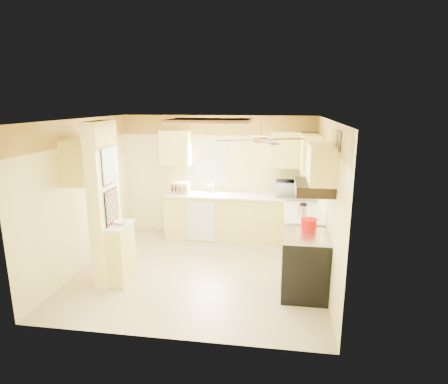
% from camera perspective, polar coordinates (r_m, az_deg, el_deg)
% --- Properties ---
extents(floor, '(4.00, 4.00, 0.00)m').
position_cam_1_polar(floor, '(6.46, -3.66, -11.80)').
color(floor, '#C6AE89').
rests_on(floor, ground).
extents(ceiling, '(4.00, 4.00, 0.00)m').
position_cam_1_polar(ceiling, '(5.84, -4.03, 10.95)').
color(ceiling, white).
rests_on(ceiling, wall_back).
extents(wall_back, '(4.00, 0.00, 4.00)m').
position_cam_1_polar(wall_back, '(7.85, -0.91, 2.45)').
color(wall_back, '#FFF09B').
rests_on(wall_back, floor).
extents(wall_front, '(4.00, 0.00, 4.00)m').
position_cam_1_polar(wall_front, '(4.28, -9.25, -7.34)').
color(wall_front, '#FFF09B').
rests_on(wall_front, floor).
extents(wall_left, '(0.00, 3.80, 3.80)m').
position_cam_1_polar(wall_left, '(6.74, -20.70, -0.31)').
color(wall_left, '#FFF09B').
rests_on(wall_left, floor).
extents(wall_right, '(0.00, 3.80, 3.80)m').
position_cam_1_polar(wall_right, '(5.95, 15.37, -1.68)').
color(wall_right, '#FFF09B').
rests_on(wall_right, floor).
extents(wallpaper_border, '(4.00, 0.02, 0.40)m').
position_cam_1_polar(wallpaper_border, '(7.70, -0.96, 10.12)').
color(wallpaper_border, '#FFC84B').
rests_on(wallpaper_border, wall_back).
extents(partition_column, '(0.20, 0.70, 2.50)m').
position_cam_1_polar(partition_column, '(5.97, -17.76, -1.79)').
color(partition_column, '#FFF09B').
rests_on(partition_column, floor).
extents(partition_ledge, '(0.25, 0.55, 0.90)m').
position_cam_1_polar(partition_ledge, '(6.13, -15.35, -9.12)').
color(partition_ledge, '#FFEC72').
rests_on(partition_ledge, floor).
extents(ledge_top, '(0.28, 0.58, 0.04)m').
position_cam_1_polar(ledge_top, '(5.97, -15.63, -4.95)').
color(ledge_top, white).
rests_on(ledge_top, partition_ledge).
extents(lower_cabinets_back, '(3.00, 0.60, 0.90)m').
position_cam_1_polar(lower_cabinets_back, '(7.70, 2.44, -3.94)').
color(lower_cabinets_back, '#FFEC72').
rests_on(lower_cabinets_back, floor).
extents(lower_cabinets_right, '(0.60, 1.40, 0.90)m').
position_cam_1_polar(lower_cabinets_right, '(6.73, 11.80, -6.85)').
color(lower_cabinets_right, '#FFEC72').
rests_on(lower_cabinets_right, floor).
extents(countertop_back, '(3.04, 0.64, 0.04)m').
position_cam_1_polar(countertop_back, '(7.56, 2.46, -0.56)').
color(countertop_back, white).
rests_on(countertop_back, lower_cabinets_back).
extents(countertop_right, '(0.64, 1.44, 0.04)m').
position_cam_1_polar(countertop_right, '(6.58, 11.91, -3.01)').
color(countertop_right, white).
rests_on(countertop_right, lower_cabinets_right).
extents(dishwasher_panel, '(0.58, 0.02, 0.80)m').
position_cam_1_polar(dishwasher_panel, '(7.52, -3.53, -4.53)').
color(dishwasher_panel, white).
rests_on(dishwasher_panel, lower_cabinets_back).
extents(window, '(0.92, 0.02, 1.02)m').
position_cam_1_polar(window, '(7.83, -2.74, 4.64)').
color(window, white).
rests_on(window, wall_back).
extents(upper_cab_back_left, '(0.60, 0.35, 0.70)m').
position_cam_1_polar(upper_cab_back_left, '(7.77, -7.37, 6.71)').
color(upper_cab_back_left, '#FFEC72').
rests_on(upper_cab_back_left, wall_back).
extents(upper_cab_back_right, '(0.90, 0.35, 0.70)m').
position_cam_1_polar(upper_cab_back_right, '(7.49, 10.71, 6.33)').
color(upper_cab_back_right, '#FFEC72').
rests_on(upper_cab_back_right, wall_back).
extents(upper_cab_right, '(0.35, 1.00, 0.70)m').
position_cam_1_polar(upper_cab_right, '(7.03, 13.09, 5.75)').
color(upper_cab_right, '#FFEC72').
rests_on(upper_cab_right, wall_right).
extents(upper_cab_left_wall, '(0.35, 0.75, 0.70)m').
position_cam_1_polar(upper_cab_left_wall, '(6.33, -20.85, 4.38)').
color(upper_cab_left_wall, '#FFEC72').
rests_on(upper_cab_left_wall, wall_left).
extents(upper_cab_over_stove, '(0.35, 0.76, 0.52)m').
position_cam_1_polar(upper_cab_over_stove, '(5.25, 14.62, 4.20)').
color(upper_cab_over_stove, '#FFEC72').
rests_on(upper_cab_over_stove, wall_right).
extents(stove, '(0.68, 0.77, 0.92)m').
position_cam_1_polar(stove, '(5.66, 12.12, -10.78)').
color(stove, black).
rests_on(stove, floor).
extents(range_hood, '(0.50, 0.76, 0.14)m').
position_cam_1_polar(range_hood, '(5.30, 13.50, 0.72)').
color(range_hood, black).
rests_on(range_hood, upper_cab_over_stove).
extents(poster_menu, '(0.02, 0.42, 0.57)m').
position_cam_1_polar(poster_menu, '(5.80, -17.19, 3.89)').
color(poster_menu, black).
rests_on(poster_menu, partition_column).
extents(poster_nashville, '(0.02, 0.42, 0.57)m').
position_cam_1_polar(poster_nashville, '(5.93, -16.76, -2.31)').
color(poster_nashville, black).
rests_on(poster_nashville, partition_column).
extents(ceiling_light_panel, '(1.35, 0.95, 0.06)m').
position_cam_1_polar(ceiling_light_panel, '(6.32, -2.13, 10.76)').
color(ceiling_light_panel, brown).
rests_on(ceiling_light_panel, ceiling).
extents(ceiling_fan, '(1.15, 1.15, 0.26)m').
position_cam_1_polar(ceiling_fan, '(5.03, 5.56, 8.05)').
color(ceiling_fan, gold).
rests_on(ceiling_fan, ceiling).
extents(vent_grate, '(0.02, 0.40, 0.25)m').
position_cam_1_polar(vent_grate, '(4.88, 17.11, 7.51)').
color(vent_grate, black).
rests_on(vent_grate, wall_right).
extents(microwave, '(0.55, 0.38, 0.31)m').
position_cam_1_polar(microwave, '(7.51, 10.01, 0.50)').
color(microwave, white).
rests_on(microwave, countertop_back).
extents(bowl, '(0.21, 0.21, 0.05)m').
position_cam_1_polar(bowl, '(5.96, -15.37, -4.49)').
color(bowl, white).
rests_on(bowl, ledge_top).
extents(dutch_oven, '(0.25, 0.25, 0.16)m').
position_cam_1_polar(dutch_oven, '(5.71, 12.78, -4.81)').
color(dutch_oven, red).
rests_on(dutch_oven, stove).
extents(kettle, '(0.17, 0.17, 0.25)m').
position_cam_1_polar(kettle, '(6.14, 11.94, -2.87)').
color(kettle, silver).
rests_on(kettle, countertop_right).
extents(dish_rack, '(0.39, 0.29, 0.22)m').
position_cam_1_polar(dish_rack, '(7.73, -6.69, 0.45)').
color(dish_rack, tan).
rests_on(dish_rack, countertop_back).
extents(utensil_crock, '(0.12, 0.12, 0.24)m').
position_cam_1_polar(utensil_crock, '(7.74, -2.03, 0.53)').
color(utensil_crock, white).
rests_on(utensil_crock, countertop_back).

